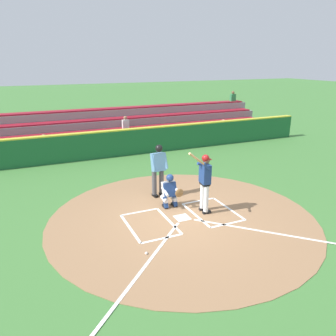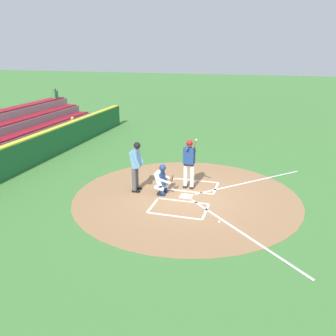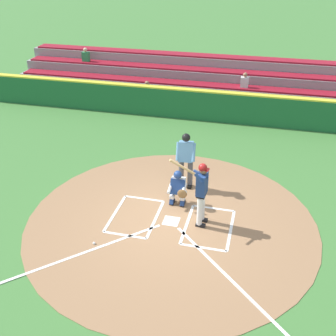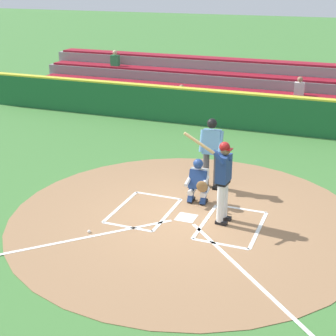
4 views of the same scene
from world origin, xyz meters
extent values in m
plane|color=#427A38|center=(0.00, 0.00, 0.00)|extent=(120.00, 120.00, 0.00)
cylinder|color=#99704C|center=(0.00, 0.00, 0.01)|extent=(8.00, 8.00, 0.01)
cube|color=white|center=(0.00, 0.00, 0.01)|extent=(0.44, 0.44, 0.01)
cube|color=white|center=(-1.05, -0.90, 0.01)|extent=(1.20, 0.08, 0.01)
cube|color=white|center=(-1.05, 0.90, 0.01)|extent=(1.20, 0.08, 0.01)
cube|color=white|center=(-0.45, 0.00, 0.01)|extent=(0.08, 1.80, 0.01)
cube|color=white|center=(-1.65, 0.00, 0.01)|extent=(0.08, 1.80, 0.01)
cube|color=white|center=(1.05, -0.90, 0.01)|extent=(1.20, 0.08, 0.01)
cube|color=white|center=(1.05, 0.90, 0.01)|extent=(1.20, 0.08, 0.01)
cube|color=white|center=(0.45, 0.00, 0.01)|extent=(0.08, 1.80, 0.01)
cube|color=white|center=(1.65, 0.00, 0.01)|extent=(0.08, 1.80, 0.01)
cube|color=white|center=(2.10, 2.10, 0.01)|extent=(3.73, 3.73, 0.01)
cube|color=white|center=(-2.10, 2.10, 0.01)|extent=(3.73, 3.73, 0.01)
cylinder|color=white|center=(-0.81, -0.23, 0.50)|extent=(0.15, 0.15, 0.84)
cube|color=black|center=(-0.85, -0.23, 0.04)|extent=(0.27, 0.14, 0.09)
cylinder|color=white|center=(-0.79, 0.03, 0.50)|extent=(0.15, 0.15, 0.84)
cube|color=black|center=(-0.83, 0.03, 0.04)|extent=(0.27, 0.14, 0.09)
cube|color=black|center=(-0.80, -0.10, 0.97)|extent=(0.25, 0.36, 0.10)
cube|color=navy|center=(-0.80, -0.10, 1.28)|extent=(0.27, 0.42, 0.60)
sphere|color=brown|center=(-0.82, -0.10, 1.69)|extent=(0.21, 0.21, 0.21)
sphere|color=maroon|center=(-0.80, -0.10, 1.76)|extent=(0.23, 0.23, 0.23)
cube|color=maroon|center=(-0.91, -0.09, 1.73)|extent=(0.12, 0.18, 0.02)
cylinder|color=navy|center=(-0.75, -0.12, 1.56)|extent=(0.43, 0.13, 0.21)
cylinder|color=navy|center=(-0.73, 0.09, 1.56)|extent=(0.27, 0.11, 0.29)
cylinder|color=tan|center=(-0.36, 0.19, 1.86)|extent=(0.70, 0.31, 0.53)
cylinder|color=tan|center=(-0.68, 0.07, 1.62)|extent=(0.09, 0.10, 0.08)
cube|color=black|center=(-0.14, -0.89, 0.04)|extent=(0.12, 0.26, 0.09)
cube|color=navy|center=(-0.14, -0.85, 0.20)|extent=(0.12, 0.24, 0.37)
cylinder|color=silver|center=(-0.14, -0.95, 0.28)|extent=(0.15, 0.36, 0.21)
cube|color=black|center=(0.18, -0.89, 0.04)|extent=(0.12, 0.26, 0.09)
cube|color=navy|center=(0.18, -0.85, 0.20)|extent=(0.12, 0.24, 0.37)
cylinder|color=silver|center=(0.18, -0.95, 0.28)|extent=(0.15, 0.36, 0.21)
cube|color=silver|center=(0.02, -0.96, 0.62)|extent=(0.40, 0.36, 0.52)
cube|color=navy|center=(0.02, -0.85, 0.62)|extent=(0.42, 0.22, 0.46)
sphere|color=brown|center=(0.02, -0.89, 0.99)|extent=(0.21, 0.21, 0.21)
sphere|color=navy|center=(0.02, -0.87, 1.01)|extent=(0.24, 0.24, 0.24)
cylinder|color=silver|center=(-0.18, -0.79, 0.60)|extent=(0.10, 0.45, 0.20)
cylinder|color=silver|center=(0.22, -0.79, 0.60)|extent=(0.10, 0.45, 0.20)
ellipsoid|color=brown|center=(-0.18, -0.59, 0.57)|extent=(0.28, 0.10, 0.28)
cylinder|color=#4C4C51|center=(-0.14, -1.94, 0.51)|extent=(0.16, 0.16, 0.86)
cube|color=black|center=(-0.14, -1.89, 0.04)|extent=(0.15, 0.29, 0.09)
cylinder|color=#4C4C51|center=(0.14, -1.91, 0.51)|extent=(0.16, 0.16, 0.86)
cube|color=black|center=(0.14, -1.86, 0.04)|extent=(0.15, 0.29, 0.09)
cube|color=#5B8EB7|center=(0.00, -1.89, 1.25)|extent=(0.47, 0.40, 0.66)
sphere|color=#9E7051|center=(-0.01, -1.85, 1.72)|extent=(0.22, 0.22, 0.22)
sphere|color=black|center=(-0.01, -1.83, 1.74)|extent=(0.25, 0.25, 0.25)
cylinder|color=#5B8EB7|center=(-0.25, -1.83, 1.28)|extent=(0.12, 0.29, 0.56)
cylinder|color=#5B8EB7|center=(0.23, -1.79, 1.28)|extent=(0.12, 0.29, 0.56)
sphere|color=white|center=(1.69, 1.43, 0.04)|extent=(0.07, 0.07, 0.07)
cube|color=#1E6033|center=(0.00, -7.50, 0.62)|extent=(22.00, 0.36, 1.25)
cube|color=yellow|center=(0.00, -7.50, 1.28)|extent=(22.00, 0.32, 0.06)
cube|color=#2D844C|center=(-9.22, -11.02, 2.11)|extent=(0.36, 0.22, 0.46)
sphere|color=brown|center=(-9.22, -11.02, 2.45)|extent=(0.20, 0.20, 0.20)
cube|color=orange|center=(-6.88, -8.47, 0.76)|extent=(0.36, 0.22, 0.46)
sphere|color=tan|center=(-6.88, -8.47, 1.10)|extent=(0.20, 0.20, 0.20)
camera|label=1|loc=(4.12, 8.20, 4.57)|focal=35.87mm
camera|label=2|loc=(11.53, 2.66, 5.07)|focal=38.43mm
camera|label=3|loc=(-2.16, 9.08, 6.91)|focal=44.39mm
camera|label=4|loc=(-3.41, 9.91, 5.19)|focal=54.96mm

